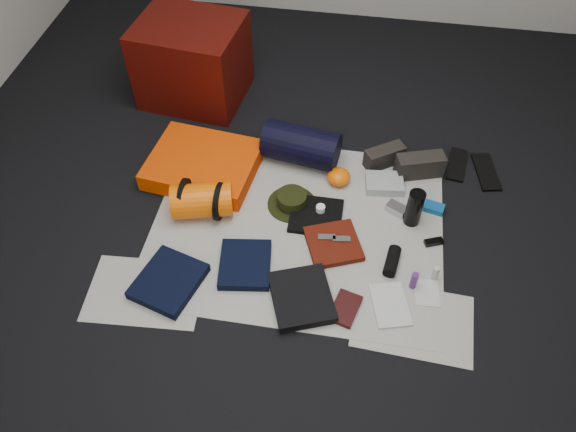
% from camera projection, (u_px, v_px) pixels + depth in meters
% --- Properties ---
extents(floor, '(4.50, 4.50, 0.02)m').
position_uv_depth(floor, '(297.00, 227.00, 3.14)').
color(floor, black).
rests_on(floor, ground).
extents(newspaper_mat, '(1.60, 1.30, 0.01)m').
position_uv_depth(newspaper_mat, '(297.00, 226.00, 3.13)').
color(newspaper_mat, beige).
rests_on(newspaper_mat, floor).
extents(newspaper_sheet_front_left, '(0.61, 0.44, 0.00)m').
position_uv_depth(newspaper_sheet_front_left, '(145.00, 291.00, 2.86)').
color(newspaper_sheet_front_left, beige).
rests_on(newspaper_sheet_front_left, floor).
extents(newspaper_sheet_front_right, '(0.60, 0.43, 0.00)m').
position_uv_depth(newspaper_sheet_front_right, '(413.00, 321.00, 2.75)').
color(newspaper_sheet_front_right, beige).
rests_on(newspaper_sheet_front_right, floor).
extents(red_cabinet, '(0.71, 0.61, 0.54)m').
position_uv_depth(red_cabinet, '(192.00, 61.00, 3.68)').
color(red_cabinet, '#470A05').
rests_on(red_cabinet, floor).
extents(sleeping_pad, '(0.67, 0.58, 0.11)m').
position_uv_depth(sleeping_pad, '(203.00, 164.00, 3.36)').
color(sleeping_pad, '#F14402').
rests_on(sleeping_pad, newspaper_mat).
extents(stuff_sack, '(0.37, 0.27, 0.20)m').
position_uv_depth(stuff_sack, '(202.00, 201.00, 3.12)').
color(stuff_sack, '#F76104').
rests_on(stuff_sack, newspaper_mat).
extents(sack_strap_left, '(0.02, 0.22, 0.22)m').
position_uv_depth(sack_strap_left, '(184.00, 197.00, 3.12)').
color(sack_strap_left, black).
rests_on(sack_strap_left, newspaper_mat).
extents(sack_strap_right, '(0.03, 0.22, 0.22)m').
position_uv_depth(sack_strap_right, '(219.00, 202.00, 3.10)').
color(sack_strap_right, black).
rests_on(sack_strap_right, newspaper_mat).
extents(navy_duffel, '(0.49, 0.31, 0.24)m').
position_uv_depth(navy_duffel, '(301.00, 145.00, 3.37)').
color(navy_duffel, black).
rests_on(navy_duffel, newspaper_mat).
extents(boonie_brim, '(0.37, 0.37, 0.01)m').
position_uv_depth(boonie_brim, '(292.00, 204.00, 3.23)').
color(boonie_brim, black).
rests_on(boonie_brim, newspaper_mat).
extents(boonie_crown, '(0.17, 0.17, 0.08)m').
position_uv_depth(boonie_crown, '(292.00, 199.00, 3.19)').
color(boonie_crown, black).
rests_on(boonie_crown, boonie_brim).
extents(hiking_boot_left, '(0.25, 0.21, 0.12)m').
position_uv_depth(hiking_boot_left, '(384.00, 156.00, 3.40)').
color(hiking_boot_left, '#28231F').
rests_on(hiking_boot_left, newspaper_mat).
extents(hiking_boot_right, '(0.30, 0.19, 0.14)m').
position_uv_depth(hiking_boot_right, '(420.00, 165.00, 3.33)').
color(hiking_boot_right, '#28231F').
rests_on(hiking_boot_right, newspaper_mat).
extents(flip_flop_left, '(0.15, 0.29, 0.02)m').
position_uv_depth(flip_flop_left, '(457.00, 165.00, 3.43)').
color(flip_flop_left, black).
rests_on(flip_flop_left, floor).
extents(flip_flop_right, '(0.17, 0.32, 0.02)m').
position_uv_depth(flip_flop_right, '(486.00, 172.00, 3.39)').
color(flip_flop_right, black).
rests_on(flip_flop_right, floor).
extents(trousers_navy_a, '(0.38, 0.41, 0.05)m').
position_uv_depth(trousers_navy_a, '(169.00, 281.00, 2.86)').
color(trousers_navy_a, black).
rests_on(trousers_navy_a, newspaper_mat).
extents(trousers_navy_b, '(0.30, 0.33, 0.05)m').
position_uv_depth(trousers_navy_b, '(245.00, 265.00, 2.93)').
color(trousers_navy_b, black).
rests_on(trousers_navy_b, newspaper_mat).
extents(trousers_charcoal, '(0.39, 0.41, 0.05)m').
position_uv_depth(trousers_charcoal, '(302.00, 297.00, 2.80)').
color(trousers_charcoal, black).
rests_on(trousers_charcoal, newspaper_mat).
extents(black_tshirt, '(0.29, 0.27, 0.03)m').
position_uv_depth(black_tshirt, '(316.00, 216.00, 3.16)').
color(black_tshirt, black).
rests_on(black_tshirt, newspaper_mat).
extents(red_shirt, '(0.35, 0.35, 0.04)m').
position_uv_depth(red_shirt, '(333.00, 244.00, 3.02)').
color(red_shirt, '#501408').
rests_on(red_shirt, newspaper_mat).
extents(orange_stuff_sack, '(0.17, 0.17, 0.09)m').
position_uv_depth(orange_stuff_sack, '(339.00, 177.00, 3.31)').
color(orange_stuff_sack, '#F76104').
rests_on(orange_stuff_sack, newspaper_mat).
extents(first_aid_pouch, '(0.23, 0.19, 0.05)m').
position_uv_depth(first_aid_pouch, '(384.00, 183.00, 3.30)').
color(first_aid_pouch, '#979E96').
rests_on(first_aid_pouch, newspaper_mat).
extents(water_bottle, '(0.12, 0.12, 0.23)m').
position_uv_depth(water_bottle, '(414.00, 208.00, 3.06)').
color(water_bottle, black).
rests_on(water_bottle, newspaper_mat).
extents(speaker, '(0.09, 0.18, 0.07)m').
position_uv_depth(speaker, '(392.00, 261.00, 2.93)').
color(speaker, black).
rests_on(speaker, newspaper_mat).
extents(compact_camera, '(0.13, 0.11, 0.05)m').
position_uv_depth(compact_camera, '(397.00, 209.00, 3.18)').
color(compact_camera, '#B0B1B5').
rests_on(compact_camera, newspaper_mat).
extents(cyan_case, '(0.12, 0.09, 0.04)m').
position_uv_depth(cyan_case, '(434.00, 208.00, 3.19)').
color(cyan_case, '#0F4D91').
rests_on(cyan_case, newspaper_mat).
extents(toiletry_purple, '(0.04, 0.04, 0.11)m').
position_uv_depth(toiletry_purple, '(414.00, 280.00, 2.83)').
color(toiletry_purple, '#532473').
rests_on(toiletry_purple, newspaper_mat).
extents(toiletry_clear, '(0.03, 0.03, 0.09)m').
position_uv_depth(toiletry_clear, '(435.00, 273.00, 2.87)').
color(toiletry_clear, '#B5BAB5').
rests_on(toiletry_clear, newspaper_mat).
extents(paperback_book, '(0.17, 0.21, 0.03)m').
position_uv_depth(paperback_book, '(345.00, 308.00, 2.77)').
color(paperback_book, black).
rests_on(paperback_book, newspaper_mat).
extents(map_booklet, '(0.23, 0.29, 0.01)m').
position_uv_depth(map_booklet, '(390.00, 305.00, 2.79)').
color(map_booklet, '#BABBB2').
rests_on(map_booklet, newspaper_mat).
extents(map_printout, '(0.14, 0.17, 0.01)m').
position_uv_depth(map_printout, '(427.00, 293.00, 2.84)').
color(map_printout, '#BABBB2').
rests_on(map_printout, newspaper_mat).
extents(sunglasses, '(0.11, 0.08, 0.03)m').
position_uv_depth(sunglasses, '(434.00, 242.00, 3.04)').
color(sunglasses, black).
rests_on(sunglasses, newspaper_mat).
extents(key_cluster, '(0.07, 0.07, 0.01)m').
position_uv_depth(key_cluster, '(155.00, 289.00, 2.86)').
color(key_cluster, '#B0B1B5').
rests_on(key_cluster, newspaper_mat).
extents(tape_roll, '(0.05, 0.05, 0.03)m').
position_uv_depth(tape_roll, '(321.00, 208.00, 3.15)').
color(tape_roll, white).
rests_on(tape_roll, black_tshirt).
extents(energy_bar_a, '(0.10, 0.05, 0.01)m').
position_uv_depth(energy_bar_a, '(327.00, 237.00, 3.02)').
color(energy_bar_a, '#B0B1B5').
rests_on(energy_bar_a, red_shirt).
extents(energy_bar_b, '(0.10, 0.05, 0.01)m').
position_uv_depth(energy_bar_b, '(342.00, 239.00, 3.01)').
color(energy_bar_b, '#B0B1B5').
rests_on(energy_bar_b, red_shirt).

